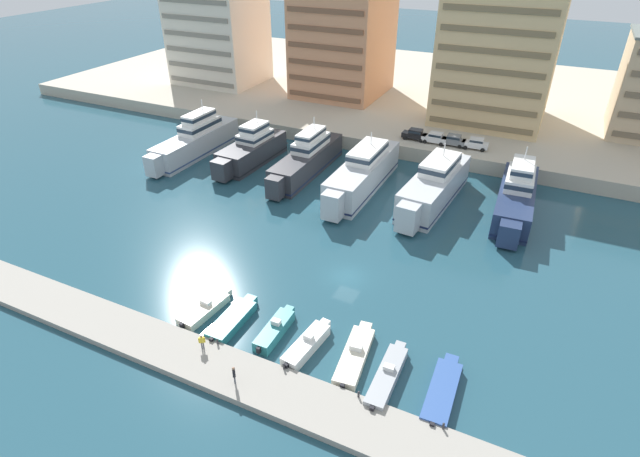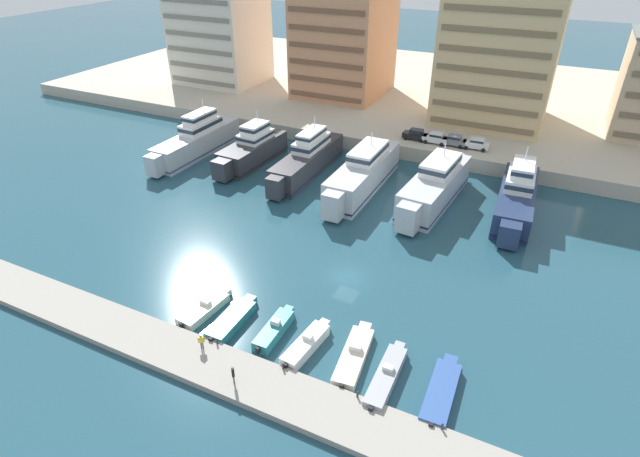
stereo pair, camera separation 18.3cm
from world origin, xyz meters
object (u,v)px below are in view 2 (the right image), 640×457
motorboat_grey_center_right (386,376)px  pedestrian_near_edge (201,341)px  motorboat_cream_far_left (205,308)px  yacht_silver_far_left (197,140)px  yacht_charcoal_mid_left (307,159)px  car_white_center_left (476,143)px  yacht_silver_center (434,186)px  yacht_charcoal_left (252,149)px  car_black_far_left (416,134)px  car_white_left (436,138)px  car_grey_mid_left (454,140)px  pedestrian_mid_deck (233,373)px  yacht_silver_center_left (363,173)px  motorboat_teal_left (232,319)px  motorboat_blue_mid_right (441,391)px  motorboat_white_center_left (306,344)px  motorboat_teal_mid_left (275,330)px  motorboat_cream_center (354,355)px  yacht_navy_center_right (517,196)px

motorboat_grey_center_right → pedestrian_near_edge: (-15.96, -4.19, 1.04)m
motorboat_cream_far_left → yacht_silver_far_left: bearing=128.5°
yacht_charcoal_mid_left → car_white_center_left: bearing=34.2°
yacht_silver_center → pedestrian_near_edge: (-11.15, -37.31, -0.92)m
yacht_charcoal_left → pedestrian_near_edge: yacht_charcoal_left is taller
yacht_charcoal_mid_left → car_black_far_left: 19.66m
yacht_silver_center → car_white_left: (-4.05, 15.96, 0.82)m
car_grey_mid_left → pedestrian_mid_deck: (-5.21, -55.57, -1.63)m
yacht_silver_center_left → motorboat_teal_left: 32.53m
yacht_silver_center → motorboat_cream_far_left: yacht_silver_center is taller
car_grey_mid_left → car_white_center_left: bearing=1.7°
yacht_silver_center_left → car_white_center_left: (12.81, 16.70, 0.83)m
motorboat_grey_center_right → car_white_left: 49.95m
motorboat_grey_center_right → pedestrian_mid_deck: (-11.17, -6.21, 1.16)m
yacht_silver_center_left → yacht_silver_center: yacht_silver_center is taller
yacht_silver_center_left → car_grey_mid_left: yacht_silver_center_left is taller
yacht_charcoal_mid_left → yacht_silver_center: bearing=-3.0°
motorboat_grey_center_right → pedestrian_near_edge: pedestrian_near_edge is taller
motorboat_teal_left → motorboat_blue_mid_right: motorboat_teal_left is taller
motorboat_cream_far_left → motorboat_white_center_left: bearing=-1.1°
car_white_left → motorboat_teal_mid_left: bearing=-93.0°
motorboat_cream_center → pedestrian_near_edge: bearing=-156.8°
motorboat_white_center_left → pedestrian_mid_deck: pedestrian_mid_deck is taller
car_black_far_left → pedestrian_near_edge: (-3.64, -53.43, -1.75)m
motorboat_cream_far_left → motorboat_grey_center_right: size_ratio=0.85×
motorboat_blue_mid_right → pedestrian_near_edge: (-20.55, -4.78, 1.16)m
motorboat_cream_center → pedestrian_mid_deck: size_ratio=4.70×
motorboat_white_center_left → car_black_far_left: size_ratio=1.66×
pedestrian_near_edge → car_white_center_left: bearing=75.8°
car_grey_mid_left → motorboat_cream_far_left: bearing=-105.3°
motorboat_teal_left → car_white_left: 49.36m
yacht_charcoal_mid_left → pedestrian_mid_deck: (13.74, -40.39, -0.71)m
motorboat_blue_mid_right → car_white_left: size_ratio=1.93×
yacht_charcoal_left → yacht_charcoal_mid_left: 9.85m
motorboat_blue_mid_right → pedestrian_near_edge: 21.13m
yacht_silver_center → motorboat_teal_left: 34.69m
yacht_charcoal_mid_left → pedestrian_near_edge: 39.40m
motorboat_grey_center_right → pedestrian_near_edge: bearing=-165.3°
yacht_charcoal_left → yacht_silver_center_left: yacht_charcoal_left is taller
yacht_charcoal_left → motorboat_blue_mid_right: 51.49m
motorboat_cream_far_left → car_white_left: car_white_left is taller
yacht_charcoal_mid_left → motorboat_teal_left: size_ratio=2.91×
yacht_silver_center → yacht_charcoal_left: bearing=178.8°
yacht_charcoal_left → motorboat_white_center_left: (26.96, -33.41, -1.72)m
yacht_silver_center → yacht_silver_center_left: bearing=-178.0°
motorboat_teal_left → car_black_far_left: 49.15m
yacht_silver_far_left → yacht_silver_center: 40.11m
motorboat_teal_mid_left → motorboat_white_center_left: size_ratio=0.94×
motorboat_grey_center_right → yacht_navy_center_right: bearing=80.7°
yacht_charcoal_mid_left → pedestrian_mid_deck: size_ratio=11.77×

